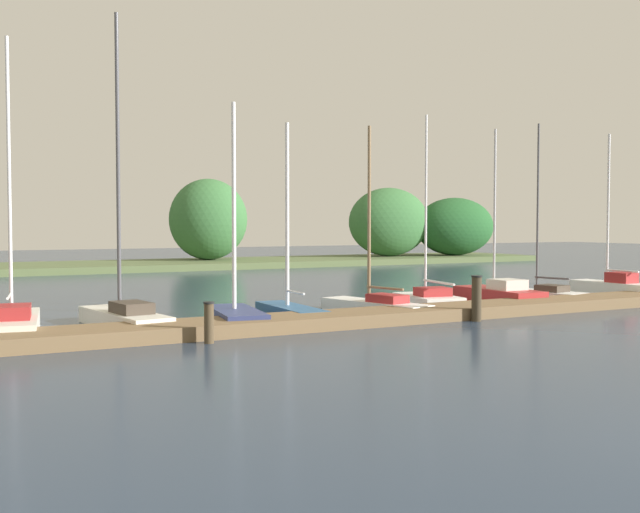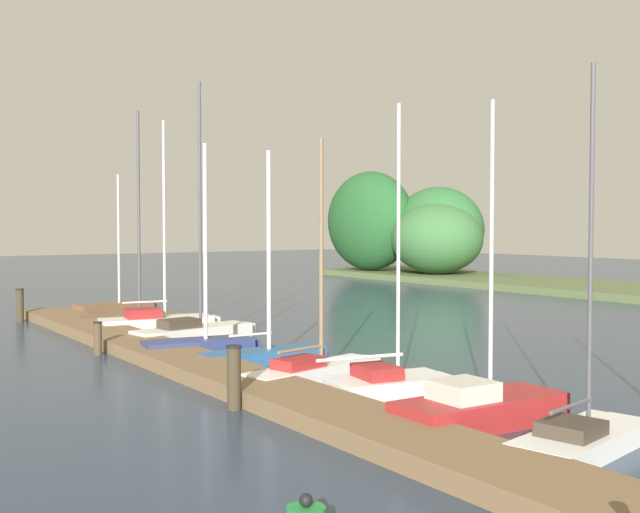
% 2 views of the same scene
% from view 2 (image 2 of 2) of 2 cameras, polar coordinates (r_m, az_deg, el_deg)
% --- Properties ---
extents(dock_pier, '(29.00, 1.80, 0.35)m').
position_cam_2_polar(dock_pier, '(20.02, -8.86, -7.87)').
color(dock_pier, brown).
rests_on(dock_pier, ground).
extents(far_shore, '(62.20, 8.43, 7.57)m').
position_cam_2_polar(far_shore, '(44.48, 20.48, 0.97)').
color(far_shore, '#56663D').
rests_on(far_shore, ground).
extents(sailboat_0, '(1.39, 3.35, 5.74)m').
position_cam_2_polar(sailboat_0, '(32.86, -14.51, -3.62)').
color(sailboat_0, brown).
rests_on(sailboat_0, ground).
extents(sailboat_1, '(2.19, 4.16, 7.91)m').
position_cam_2_polar(sailboat_1, '(30.02, -13.17, -4.16)').
color(sailboat_1, brown).
rests_on(sailboat_1, ground).
extents(sailboat_2, '(1.81, 4.21, 7.33)m').
position_cam_2_polar(sailboat_2, '(28.02, -11.57, -4.60)').
color(sailboat_2, silver).
rests_on(sailboat_2, ground).
extents(sailboat_3, '(1.63, 4.38, 8.27)m').
position_cam_2_polar(sailboat_3, '(25.56, -9.01, -5.13)').
color(sailboat_3, silver).
rests_on(sailboat_3, ground).
extents(sailboat_4, '(1.58, 3.38, 6.00)m').
position_cam_2_polar(sailboat_4, '(22.65, -8.50, -6.24)').
color(sailboat_4, navy).
rests_on(sailboat_4, ground).
extents(sailboat_5, '(1.06, 3.65, 5.69)m').
position_cam_2_polar(sailboat_5, '(21.28, -3.95, -6.81)').
color(sailboat_5, '#285684').
rests_on(sailboat_5, ground).
extents(sailboat_6, '(1.83, 4.25, 5.75)m').
position_cam_2_polar(sailboat_6, '(18.83, -0.29, -8.06)').
color(sailboat_6, white).
rests_on(sailboat_6, ground).
extents(sailboat_7, '(1.79, 3.26, 6.30)m').
position_cam_2_polar(sailboat_7, '(17.22, 5.31, -9.06)').
color(sailboat_7, white).
rests_on(sailboat_7, ground).
extents(sailboat_8, '(1.36, 3.68, 6.00)m').
position_cam_2_polar(sailboat_8, '(15.06, 11.82, -10.61)').
color(sailboat_8, maroon).
rests_on(sailboat_8, ground).
extents(sailboat_9, '(1.77, 3.43, 6.33)m').
position_cam_2_polar(sailboat_9, '(13.81, 18.66, -12.17)').
color(sailboat_9, white).
rests_on(sailboat_9, ground).
extents(mooring_piling_0, '(0.32, 0.32, 1.27)m').
position_cam_2_polar(mooring_piling_0, '(32.05, -20.98, -3.32)').
color(mooring_piling_0, '#3D3323').
rests_on(mooring_piling_0, ground).
extents(mooring_piling_1, '(0.26, 0.26, 0.96)m').
position_cam_2_polar(mooring_piling_1, '(23.22, -15.85, -5.74)').
color(mooring_piling_1, '#4C3D28').
rests_on(mooring_piling_1, ground).
extents(mooring_piling_2, '(0.32, 0.32, 1.29)m').
position_cam_2_polar(mooring_piling_2, '(15.96, -6.27, -8.72)').
color(mooring_piling_2, '#3D3323').
rests_on(mooring_piling_2, ground).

